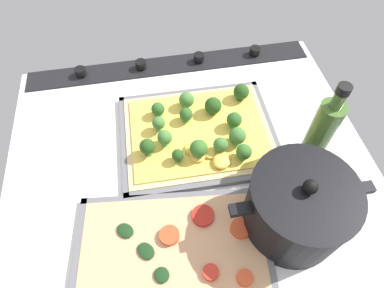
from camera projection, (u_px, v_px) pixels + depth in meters
The scene contains 8 objects.
ground_plane at pixel (192, 170), 70.38cm from camera, with size 78.32×71.87×3.00cm, color white.
stove_control_panel at pixel (170, 64), 87.01cm from camera, with size 75.19×7.00×2.60cm.
baking_tray_front at pixel (198, 135), 73.60cm from camera, with size 35.15×27.99×1.30cm.
broccoli_pizza at pixel (200, 131), 71.96cm from camera, with size 32.71×25.55×5.95cm.
baking_tray_back at pixel (173, 252), 58.41cm from camera, with size 37.54×26.53×1.30cm.
veggie_pizza_back at pixel (176, 250), 57.97cm from camera, with size 34.90×23.88×1.90cm.
cooking_pot at pixel (297, 207), 56.69cm from camera, with size 25.19×18.35×15.54cm.
oil_bottle at pixel (321, 132), 63.34cm from camera, with size 4.91×4.91×21.49cm.
Camera 1 is at (6.26, 35.13, 59.44)cm, focal length 30.22 mm.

